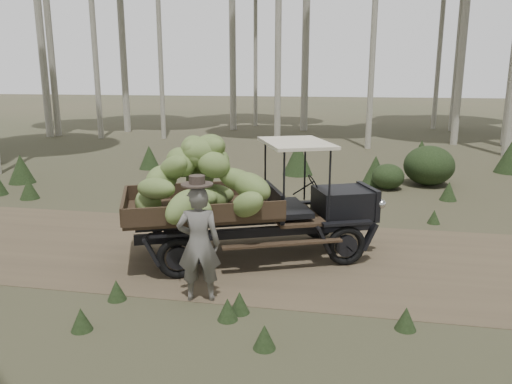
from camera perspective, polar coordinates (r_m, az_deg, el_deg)
ground at (r=8.70m, az=12.98°, el=-7.84°), size 120.00×120.00×0.00m
dirt_track at (r=8.70m, az=12.98°, el=-7.82°), size 70.00×4.00×0.01m
banana_truck at (r=8.23m, az=-3.39°, el=0.51°), size 4.51×3.06×2.21m
farmer at (r=6.92m, az=-6.57°, el=-5.77°), size 0.67×0.52×1.78m
undergrowth at (r=6.45m, az=12.41°, el=-10.44°), size 21.26×24.41×1.34m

